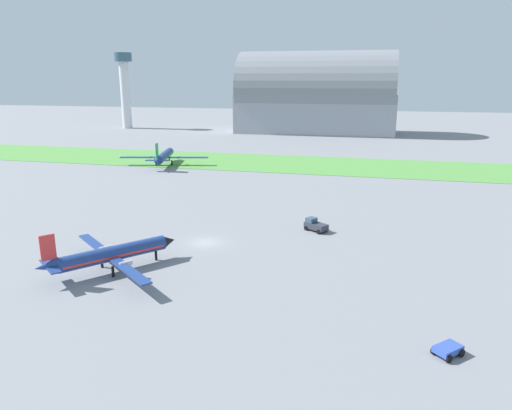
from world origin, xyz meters
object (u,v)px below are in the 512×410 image
at_px(airplane_taxiing_turboprop, 164,156).
at_px(airplane_foreground_turboprop, 111,254).
at_px(baggage_cart_midfield, 448,349).
at_px(pushback_tug_near_gate, 315,225).
at_px(control_tower, 125,84).

relative_size(airplane_taxiing_turboprop, airplane_foreground_turboprop, 1.41).
distance_m(airplane_foreground_turboprop, baggage_cart_midfield, 39.14).
relative_size(airplane_foreground_turboprop, pushback_tug_near_gate, 4.22).
bearing_deg(airplane_taxiing_turboprop, airplane_foreground_turboprop, -173.59).
xyz_separation_m(airplane_foreground_turboprop, pushback_tug_near_gate, (22.55, 22.07, -1.34)).
relative_size(pushback_tug_near_gate, baggage_cart_midfield, 1.37).
bearing_deg(airplane_taxiing_turboprop, pushback_tug_near_gate, -148.29).
relative_size(pushback_tug_near_gate, control_tower, 0.12).
xyz_separation_m(airplane_taxiing_turboprop, pushback_tug_near_gate, (47.04, -47.57, -1.72)).
relative_size(airplane_taxiing_turboprop, baggage_cart_midfield, 8.12).
bearing_deg(airplane_foreground_turboprop, control_tower, 66.52).
xyz_separation_m(baggage_cart_midfield, control_tower, (-121.38, 167.98, 19.86)).
bearing_deg(baggage_cart_midfield, pushback_tug_near_gate, -109.44).
height_order(airplane_taxiing_turboprop, baggage_cart_midfield, airplane_taxiing_turboprop).
distance_m(airplane_taxiing_turboprop, baggage_cart_midfield, 101.00).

